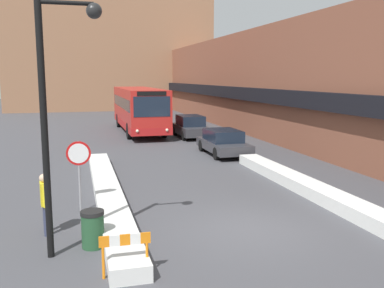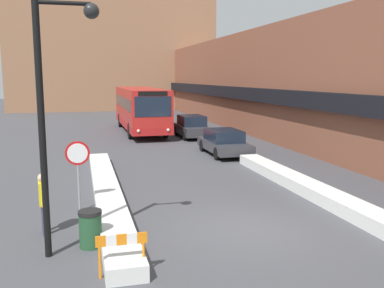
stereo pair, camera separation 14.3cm
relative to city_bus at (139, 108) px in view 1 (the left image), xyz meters
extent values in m
plane|color=#47474C|center=(-0.11, -22.36, -1.85)|extent=(160.00, 160.00, 0.00)
cube|color=brown|center=(9.89, 1.64, 1.96)|extent=(5.00, 60.00, 7.60)
cube|color=black|center=(7.14, 1.64, 1.20)|extent=(0.50, 60.00, 0.90)
cube|color=#996B4C|center=(-0.11, 25.06, 7.70)|extent=(26.00, 8.00, 19.10)
cube|color=silver|center=(-3.71, -17.93, -1.65)|extent=(0.90, 13.65, 0.38)
cube|color=silver|center=(3.49, -19.73, -1.63)|extent=(0.90, 12.37, 0.44)
cube|color=red|center=(0.00, 0.01, 0.09)|extent=(2.69, 11.99, 2.90)
cube|color=red|center=(0.00, 0.01, -1.11)|extent=(2.71, 12.01, 0.51)
cube|color=#192333|center=(0.00, 0.01, 0.49)|extent=(2.72, 11.03, 0.80)
cube|color=#192333|center=(0.00, -6.00, 0.52)|extent=(2.37, 0.03, 1.30)
cube|color=black|center=(0.00, -6.00, 1.36)|extent=(1.88, 0.03, 0.28)
sphere|color=#F2EAC6|center=(-0.97, -6.01, -1.01)|extent=(0.20, 0.20, 0.20)
sphere|color=#F2EAC6|center=(0.97, -6.01, -1.01)|extent=(0.20, 0.20, 0.20)
cylinder|color=black|center=(-1.23, -3.71, -1.27)|extent=(0.28, 1.14, 1.14)
cylinder|color=black|center=(1.23, -3.71, -1.27)|extent=(0.28, 1.14, 1.14)
cylinder|color=black|center=(-1.23, 3.72, -1.27)|extent=(0.28, 1.14, 1.14)
cylinder|color=black|center=(1.23, 3.72, -1.27)|extent=(0.28, 1.14, 1.14)
cube|color=#38383D|center=(3.09, -11.03, -1.34)|extent=(1.88, 4.36, 0.49)
cube|color=#192333|center=(3.09, -10.92, -0.79)|extent=(1.66, 2.40, 0.62)
cylinder|color=black|center=(3.96, -12.38, -1.52)|extent=(0.20, 0.66, 0.66)
cylinder|color=black|center=(2.23, -12.38, -1.52)|extent=(0.20, 0.66, 0.66)
cylinder|color=black|center=(3.96, -9.68, -1.52)|extent=(0.20, 0.66, 0.66)
cylinder|color=black|center=(2.23, -9.68, -1.52)|extent=(0.20, 0.66, 0.66)
cube|color=#38383D|center=(3.09, -4.02, -1.29)|extent=(1.83, 4.31, 0.59)
cube|color=#192333|center=(3.09, -3.91, -0.65)|extent=(1.61, 2.37, 0.70)
cylinder|color=black|center=(3.93, -5.35, -1.52)|extent=(0.20, 0.66, 0.66)
cylinder|color=black|center=(2.26, -5.35, -1.52)|extent=(0.20, 0.66, 0.66)
cylinder|color=black|center=(3.93, -2.68, -1.52)|extent=(0.20, 0.66, 0.66)
cylinder|color=black|center=(2.26, -2.68, -1.52)|extent=(0.20, 0.66, 0.66)
cylinder|color=gray|center=(-4.66, -19.39, -0.71)|extent=(0.07, 0.07, 2.27)
cylinder|color=red|center=(-4.66, -19.41, 0.04)|extent=(0.76, 0.03, 0.76)
cylinder|color=white|center=(-4.66, -19.42, 0.04)|extent=(0.62, 0.01, 0.62)
cylinder|color=black|center=(-5.39, -22.79, 1.17)|extent=(0.16, 0.16, 6.03)
cylinder|color=black|center=(-4.79, -22.79, 4.03)|extent=(1.20, 0.10, 0.10)
sphere|color=black|center=(-4.19, -22.79, 3.88)|extent=(0.36, 0.36, 0.36)
cylinder|color=#333851|center=(-5.60, -21.06, -1.43)|extent=(0.13, 0.13, 0.83)
cylinder|color=#333851|center=(-5.57, -21.35, -1.43)|extent=(0.13, 0.13, 0.83)
cube|color=yellow|center=(-5.59, -21.21, -0.70)|extent=(0.26, 0.47, 0.63)
sphere|color=beige|center=(-5.59, -21.21, -0.27)|extent=(0.23, 0.23, 0.23)
cylinder|color=yellow|center=(-5.61, -20.98, -0.73)|extent=(0.10, 0.10, 0.59)
cylinder|color=yellow|center=(-5.56, -21.43, -0.73)|extent=(0.10, 0.10, 0.59)
cylinder|color=#234C2D|center=(-4.39, -22.46, -1.42)|extent=(0.56, 0.56, 0.85)
cylinder|color=black|center=(-4.39, -22.46, -0.95)|extent=(0.59, 0.59, 0.10)
cylinder|color=orange|center=(-4.24, -24.27, -1.50)|extent=(0.06, 0.06, 0.70)
cylinder|color=orange|center=(-3.31, -24.27, -1.50)|extent=(0.06, 0.06, 0.70)
cube|color=orange|center=(-4.21, -24.27, -1.03)|extent=(0.22, 0.04, 0.24)
cube|color=white|center=(-3.99, -24.27, -1.03)|extent=(0.22, 0.04, 0.24)
cube|color=orange|center=(-3.77, -24.27, -1.03)|extent=(0.22, 0.04, 0.24)
cube|color=white|center=(-3.55, -24.27, -1.03)|extent=(0.22, 0.04, 0.24)
cube|color=orange|center=(-3.33, -24.27, -1.03)|extent=(0.22, 0.04, 0.24)
camera|label=1|loc=(-4.66, -33.01, 2.41)|focal=40.00mm
camera|label=2|loc=(-4.52, -33.05, 2.41)|focal=40.00mm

